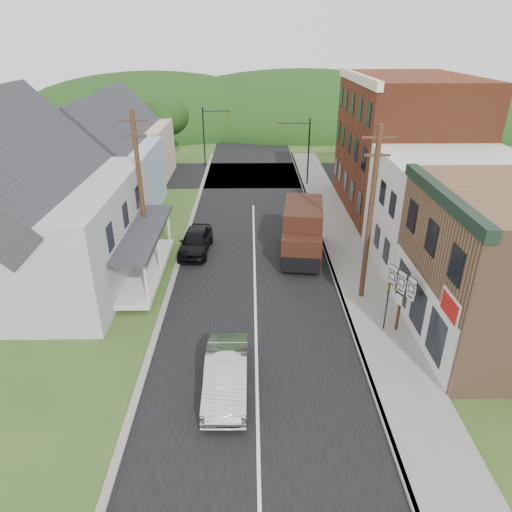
{
  "coord_description": "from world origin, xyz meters",
  "views": [
    {
      "loc": [
        -0.21,
        -17.18,
        12.6
      ],
      "look_at": [
        0.05,
        4.11,
        2.2
      ],
      "focal_mm": 32.0,
      "sensor_mm": 36.0,
      "label": 1
    }
  ],
  "objects_px": {
    "delivery_van": "(302,231)",
    "route_sign_cluster": "(401,292)",
    "dark_sedan": "(196,241)",
    "silver_sedan": "(226,375)",
    "warning_sign": "(387,298)"
  },
  "relations": [
    {
      "from": "delivery_van",
      "to": "silver_sedan",
      "type": "bearing_deg",
      "value": -101.82
    },
    {
      "from": "dark_sedan",
      "to": "delivery_van",
      "type": "distance_m",
      "value": 6.78
    },
    {
      "from": "delivery_van",
      "to": "route_sign_cluster",
      "type": "bearing_deg",
      "value": -59.84
    },
    {
      "from": "silver_sedan",
      "to": "delivery_van",
      "type": "xyz_separation_m",
      "value": [
        4.17,
        12.11,
        0.86
      ]
    },
    {
      "from": "silver_sedan",
      "to": "dark_sedan",
      "type": "relative_size",
      "value": 1.04
    },
    {
      "from": "dark_sedan",
      "to": "warning_sign",
      "type": "distance_m",
      "value": 13.12
    },
    {
      "from": "dark_sedan",
      "to": "warning_sign",
      "type": "xyz_separation_m",
      "value": [
        9.68,
        -8.79,
        1.04
      ]
    },
    {
      "from": "silver_sedan",
      "to": "dark_sedan",
      "type": "height_order",
      "value": "silver_sedan"
    },
    {
      "from": "dark_sedan",
      "to": "delivery_van",
      "type": "bearing_deg",
      "value": -0.87
    },
    {
      "from": "dark_sedan",
      "to": "warning_sign",
      "type": "height_order",
      "value": "warning_sign"
    },
    {
      "from": "silver_sedan",
      "to": "dark_sedan",
      "type": "distance_m",
      "value": 12.91
    },
    {
      "from": "route_sign_cluster",
      "to": "warning_sign",
      "type": "relative_size",
      "value": 1.21
    },
    {
      "from": "silver_sedan",
      "to": "dark_sedan",
      "type": "xyz_separation_m",
      "value": [
        -2.53,
        12.66,
        -0.0
      ]
    },
    {
      "from": "silver_sedan",
      "to": "route_sign_cluster",
      "type": "height_order",
      "value": "route_sign_cluster"
    },
    {
      "from": "silver_sedan",
      "to": "route_sign_cluster",
      "type": "distance_m",
      "value": 8.69
    }
  ]
}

